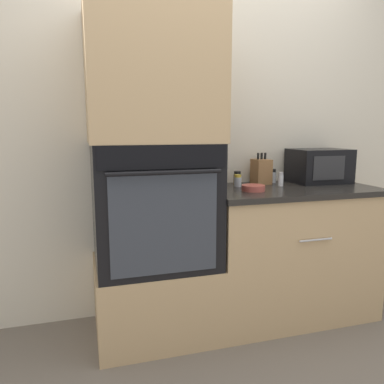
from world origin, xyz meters
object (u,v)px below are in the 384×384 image
object	(u,v)px
microwave	(319,166)
knife_block	(261,171)
condiment_jar_mid	(273,176)
condiment_jar_far	(237,178)
wall_oven	(154,204)
bowl	(253,188)
condiment_jar_back	(281,179)
condiment_jar_near	(238,181)

from	to	relation	value
microwave	knife_block	xyz separation A→B (m)	(-0.43, 0.05, -0.03)
condiment_jar_mid	condiment_jar_far	world-z (taller)	condiment_jar_mid
wall_oven	bowl	xyz separation A→B (m)	(0.61, -0.07, 0.08)
condiment_jar_mid	condiment_jar_back	bearing A→B (deg)	-99.32
wall_oven	bowl	world-z (taller)	wall_oven
condiment_jar_far	condiment_jar_near	bearing A→B (deg)	-110.61
condiment_jar_mid	condiment_jar_back	world-z (taller)	condiment_jar_mid
condiment_jar_near	condiment_jar_back	bearing A→B (deg)	-11.76
bowl	condiment_jar_near	size ratio (longest dim) A/B	1.82
bowl	knife_block	bearing A→B (deg)	54.82
microwave	condiment_jar_near	world-z (taller)	microwave
condiment_jar_back	condiment_jar_near	bearing A→B (deg)	168.24
wall_oven	condiment_jar_back	distance (m)	0.89
microwave	condiment_jar_far	distance (m)	0.61
knife_block	condiment_jar_far	xyz separation A→B (m)	(-0.18, 0.01, -0.04)
condiment_jar_back	microwave	bearing A→B (deg)	12.93
microwave	bowl	xyz separation A→B (m)	(-0.61, -0.21, -0.10)
wall_oven	condiment_jar_mid	bearing A→B (deg)	13.46
bowl	condiment_jar_far	xyz separation A→B (m)	(0.01, 0.27, 0.03)
bowl	condiment_jar_mid	size ratio (longest dim) A/B	1.47
knife_block	condiment_jar_back	bearing A→B (deg)	-59.93
microwave	bowl	distance (m)	0.65
microwave	condiment_jar_far	xyz separation A→B (m)	(-0.60, 0.06, -0.07)
knife_block	bowl	distance (m)	0.33
condiment_jar_mid	microwave	bearing A→B (deg)	-12.96
condiment_jar_near	condiment_jar_back	distance (m)	0.29
microwave	condiment_jar_mid	xyz separation A→B (m)	(-0.32, 0.07, -0.07)
microwave	condiment_jar_mid	bearing A→B (deg)	167.04
wall_oven	knife_block	distance (m)	0.84
microwave	condiment_jar_back	distance (m)	0.37
bowl	condiment_jar_back	xyz separation A→B (m)	(0.26, 0.13, 0.03)
microwave	knife_block	size ratio (longest dim) A/B	1.82
wall_oven	condiment_jar_far	size ratio (longest dim) A/B	7.80
microwave	condiment_jar_near	distance (m)	0.64
knife_block	condiment_jar_mid	size ratio (longest dim) A/B	2.18
knife_block	condiment_jar_back	distance (m)	0.16
knife_block	condiment_jar_back	world-z (taller)	knife_block
wall_oven	knife_block	bearing A→B (deg)	13.82
knife_block	bowl	xyz separation A→B (m)	(-0.18, -0.26, -0.07)
bowl	condiment_jar_back	distance (m)	0.29
microwave	condiment_jar_back	bearing A→B (deg)	-167.07
microwave	knife_block	bearing A→B (deg)	172.67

